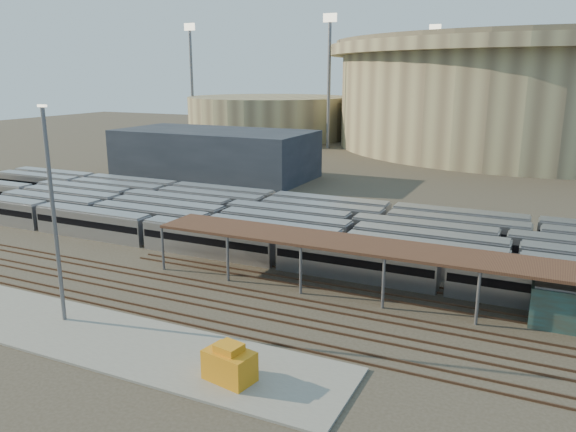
# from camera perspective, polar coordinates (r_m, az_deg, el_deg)

# --- Properties ---
(ground) EXTENTS (420.00, 420.00, 0.00)m
(ground) POSITION_cam_1_polar(r_m,az_deg,el_deg) (60.76, -7.19, -6.85)
(ground) COLOR #383026
(ground) RESTS_ON ground
(apron) EXTENTS (50.00, 9.00, 0.20)m
(apron) POSITION_cam_1_polar(r_m,az_deg,el_deg) (53.05, -20.73, -10.84)
(apron) COLOR gray
(apron) RESTS_ON ground
(subway_trains) EXTENTS (130.99, 23.90, 3.60)m
(subway_trains) POSITION_cam_1_polar(r_m,az_deg,el_deg) (75.88, -0.14, -0.99)
(subway_trains) COLOR #A4A4A8
(subway_trains) RESTS_ON ground
(inspection_shed) EXTENTS (60.30, 6.00, 5.30)m
(inspection_shed) POSITION_cam_1_polar(r_m,az_deg,el_deg) (55.05, 14.84, -3.98)
(inspection_shed) COLOR slate
(inspection_shed) RESTS_ON ground
(empty_tracks) EXTENTS (170.00, 9.62, 0.18)m
(empty_tracks) POSITION_cam_1_polar(r_m,az_deg,el_deg) (56.89, -9.89, -8.36)
(empty_tracks) COLOR #4C3323
(empty_tracks) RESTS_ON ground
(stadium) EXTENTS (124.00, 124.00, 32.50)m
(stadium) POSITION_cam_1_polar(r_m,az_deg,el_deg) (187.86, 23.87, 11.47)
(stadium) COLOR #989067
(stadium) RESTS_ON ground
(secondary_arena) EXTENTS (56.00, 56.00, 14.00)m
(secondary_arena) POSITION_cam_1_polar(r_m,az_deg,el_deg) (200.05, -1.95, 10.03)
(secondary_arena) COLOR #989067
(secondary_arena) RESTS_ON ground
(service_building) EXTENTS (42.00, 20.00, 10.00)m
(service_building) POSITION_cam_1_polar(r_m,az_deg,el_deg) (123.07, -7.47, 6.32)
(service_building) COLOR #1E232D
(service_building) RESTS_ON ground
(floodlight_0) EXTENTS (4.00, 1.00, 38.40)m
(floodlight_0) POSITION_cam_1_polar(r_m,az_deg,el_deg) (168.98, 4.19, 13.86)
(floodlight_0) COLOR slate
(floodlight_0) RESTS_ON ground
(floodlight_1) EXTENTS (4.00, 1.00, 38.40)m
(floodlight_1) POSITION_cam_1_polar(r_m,az_deg,el_deg) (203.74, -9.77, 13.76)
(floodlight_1) COLOR slate
(floodlight_1) RESTS_ON ground
(floodlight_3) EXTENTS (4.00, 1.00, 38.40)m
(floodlight_3) POSITION_cam_1_polar(r_m,az_deg,el_deg) (211.65, 14.44, 13.54)
(floodlight_3) COLOR slate
(floodlight_3) RESTS_ON ground
(yard_light_pole) EXTENTS (0.81, 0.36, 19.11)m
(yard_light_pole) POSITION_cam_1_polar(r_m,az_deg,el_deg) (52.46, -22.69, -0.01)
(yard_light_pole) COLOR slate
(yard_light_pole) RESTS_ON apron
(yellow_equipment) EXTENTS (3.95, 2.88, 2.24)m
(yellow_equipment) POSITION_cam_1_polar(r_m,az_deg,el_deg) (42.12, -5.96, -14.87)
(yellow_equipment) COLOR orange
(yellow_equipment) RESTS_ON apron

